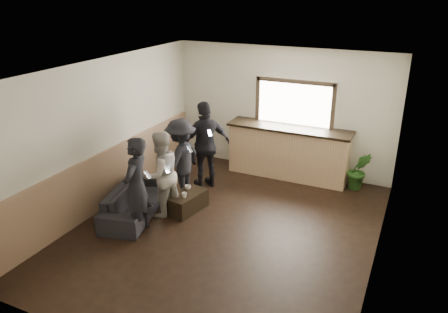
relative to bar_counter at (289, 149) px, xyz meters
The scene contains 12 objects.
ground 2.79m from the bar_counter, 96.35° to the right, with size 5.00×6.00×0.01m, color black.
room_shell 3.00m from the bar_counter, 111.04° to the right, with size 5.01×6.01×2.80m.
bar_counter is the anchor object (origin of this frame).
sofa 3.55m from the bar_counter, 125.49° to the right, with size 1.89×0.74×0.55m, color black.
coffee_table 2.72m from the bar_counter, 117.76° to the right, with size 0.44×0.80×0.36m, color black.
cup_a 2.58m from the bar_counter, 120.62° to the right, with size 0.11×0.11×0.09m, color silver.
cup_b 2.81m from the bar_counter, 115.41° to the right, with size 0.10×0.10×0.09m, color silver.
potted_plant 1.56m from the bar_counter, ahead, with size 0.46×0.37×0.83m, color #2D6623.
person_a 3.77m from the bar_counter, 115.13° to the right, with size 0.53×0.70×1.74m.
person_b 3.13m from the bar_counter, 120.73° to the right, with size 0.88×0.97×1.62m.
person_c 2.52m from the bar_counter, 129.45° to the right, with size 0.70×1.11×1.65m.
person_d 1.91m from the bar_counter, 138.35° to the right, with size 1.03×1.13×1.85m.
Camera 1 is at (2.80, -6.07, 4.02)m, focal length 35.00 mm.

